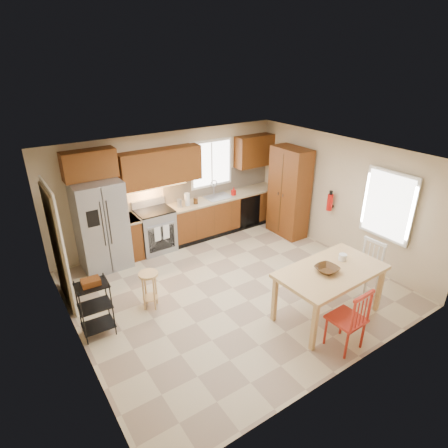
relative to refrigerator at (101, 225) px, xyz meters
The scene contains 33 objects.
floor 2.87m from the refrigerator, 51.34° to the right, with size 5.50×5.50×0.00m, color tan.
ceiling 3.15m from the refrigerator, 51.34° to the right, with size 5.50×5.00×0.02m, color silver.
wall_back 1.77m from the refrigerator, 12.44° to the left, with size 5.50×0.02×2.50m, color #CCB793.
wall_front 4.94m from the refrigerator, 69.82° to the right, with size 5.50×0.02×2.50m, color #CCB793.
wall_left 2.39m from the refrigerator, 116.29° to the right, with size 0.02×5.00×2.50m, color #CCB793.
wall_right 4.94m from the refrigerator, 25.53° to the right, with size 0.02×5.00×2.50m, color #CCB793.
refrigerator is the anchor object (origin of this frame).
range_stove 1.24m from the refrigerator, ahead, with size 0.76×0.63×0.92m, color gray.
base_cabinet_narrow 0.76m from the refrigerator, ahead, with size 0.30×0.60×0.90m, color brown.
base_cabinet_run 3.03m from the refrigerator, ahead, with size 2.92×0.60×0.90m, color brown.
dishwasher 3.59m from the refrigerator, ahead, with size 0.60×0.02×0.78m, color black.
backsplash 3.02m from the refrigerator, ahead, with size 2.92×0.03×0.55m, color beige.
upper_over_fridge 1.21m from the refrigerator, 90.00° to the left, with size 1.00×0.35×0.55m, color #603410.
upper_left_block 1.73m from the refrigerator, ahead, with size 1.80×0.35×0.75m, color #603410.
upper_right_block 4.06m from the refrigerator, ahead, with size 1.00×0.35×0.75m, color #603410.
window_back 2.92m from the refrigerator, ahead, with size 1.12×0.04×1.12m, color white.
sink 2.80m from the refrigerator, ahead, with size 0.62×0.46×0.16m, color gray.
undercab_glow 1.27m from the refrigerator, ahead, with size 1.60×0.30×0.01m, color #FFBF66.
soap_bottle 3.18m from the refrigerator, ahead, with size 0.09×0.09×0.19m, color #B8110C.
paper_towel 1.95m from the refrigerator, ahead, with size 0.12×0.12×0.28m, color white.
canister_steel 1.75m from the refrigerator, ahead, with size 0.11×0.11×0.18m, color gray.
canister_wood 2.15m from the refrigerator, ahead, with size 0.10×0.10×0.14m, color #442A12.
pantry 4.23m from the refrigerator, 12.62° to the right, with size 0.50×0.95×2.10m, color brown.
fire_extinguisher 4.76m from the refrigerator, 24.52° to the right, with size 0.12×0.12×0.36m, color #B8110C.
window_right 5.50m from the refrigerator, 36.79° to the right, with size 0.04×1.02×1.32m, color white.
doorway 1.28m from the refrigerator, 139.62° to the right, with size 0.04×0.95×2.10m, color #8C7A59.
dining_table 4.47m from the refrigerator, 54.86° to the right, with size 1.77×1.00×0.86m, color tan, non-canonical shape.
chair_red 4.83m from the refrigerator, 62.74° to the right, with size 0.49×0.49×1.04m, color #B02A1B, non-canonical shape.
chair_white 5.03m from the refrigerator, 45.61° to the right, with size 0.49×0.49×1.04m, color white, non-canonical shape.
table_bowl 4.38m from the refrigerator, 56.04° to the right, with size 0.36×0.36×0.09m, color #442A12.
table_jar 4.59m from the refrigerator, 50.10° to the right, with size 0.15×0.15×0.17m, color white.
bar_stool 1.90m from the refrigerator, 83.76° to the right, with size 0.33×0.33×0.68m, color tan, non-canonical shape.
utility_cart 2.16m from the refrigerator, 110.94° to the right, with size 0.47×0.37×0.95m, color black, non-canonical shape.
Camera 1 is at (-3.40, -4.79, 4.04)m, focal length 30.00 mm.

